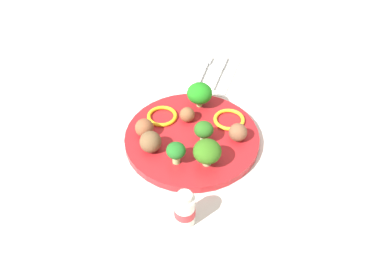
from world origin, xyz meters
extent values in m
plane|color=silver|center=(0.00, 0.00, 0.00)|extent=(4.00, 4.00, 0.00)
cylinder|color=red|center=(0.00, 0.00, 0.01)|extent=(0.28, 0.28, 0.02)
cylinder|color=#95C976|center=(-0.08, 0.01, 0.02)|extent=(0.02, 0.02, 0.02)
ellipsoid|color=#216822|center=(-0.08, 0.01, 0.05)|extent=(0.04, 0.04, 0.03)
cylinder|color=#99B975|center=(-0.07, -0.05, 0.02)|extent=(0.02, 0.02, 0.01)
ellipsoid|color=#346B1A|center=(-0.07, -0.05, 0.05)|extent=(0.05, 0.05, 0.04)
cylinder|color=#8ECE83|center=(-0.01, -0.03, 0.02)|extent=(0.01, 0.01, 0.02)
ellipsoid|color=#2A661D|center=(-0.01, -0.03, 0.05)|extent=(0.04, 0.04, 0.03)
cylinder|color=#8EC468|center=(0.10, 0.01, 0.02)|extent=(0.01, 0.01, 0.01)
ellipsoid|color=#1F831B|center=(0.10, 0.01, 0.05)|extent=(0.06, 0.06, 0.04)
sphere|color=brown|center=(0.01, -0.09, 0.03)|extent=(0.04, 0.04, 0.04)
sphere|color=brown|center=(0.04, 0.02, 0.03)|extent=(0.03, 0.03, 0.03)
sphere|color=brown|center=(-0.06, 0.07, 0.04)|extent=(0.04, 0.04, 0.04)
sphere|color=brown|center=(-0.03, 0.09, 0.04)|extent=(0.04, 0.04, 0.04)
torus|color=yellow|center=(0.04, 0.08, 0.02)|extent=(0.09, 0.09, 0.01)
torus|color=yellow|center=(0.06, -0.06, 0.02)|extent=(0.08, 0.08, 0.01)
cube|color=white|center=(0.25, 0.02, 0.00)|extent=(0.18, 0.13, 0.01)
cube|color=silver|center=(0.23, 0.04, 0.01)|extent=(0.09, 0.01, 0.01)
cube|color=silver|center=(0.29, 0.04, 0.01)|extent=(0.03, 0.02, 0.01)
cube|color=white|center=(0.22, 0.00, 0.01)|extent=(0.09, 0.01, 0.01)
cube|color=silver|center=(0.29, 0.00, 0.01)|extent=(0.06, 0.02, 0.01)
cylinder|color=white|center=(-0.19, -0.04, 0.03)|extent=(0.04, 0.04, 0.06)
cylinder|color=red|center=(-0.19, -0.04, 0.03)|extent=(0.04, 0.04, 0.02)
cylinder|color=silver|center=(-0.19, -0.04, 0.07)|extent=(0.03, 0.03, 0.01)
camera|label=1|loc=(-0.58, -0.16, 0.60)|focal=37.74mm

